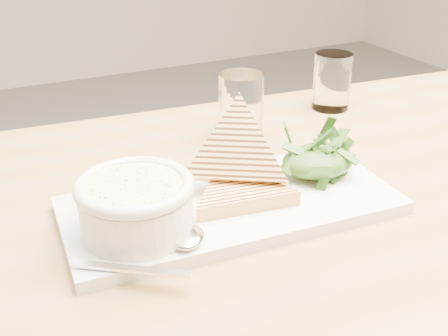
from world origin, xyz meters
name	(u,v)px	position (x,y,z in m)	size (l,w,h in m)	color
table_top	(311,208)	(-0.15, -0.07, 0.75)	(1.12, 0.75, 0.04)	olive
table_leg_br	(400,235)	(0.36, 0.25, 0.36)	(0.06, 0.06, 0.73)	olive
platter	(231,205)	(-0.26, -0.06, 0.77)	(0.41, 0.18, 0.02)	silver
soup_bowl	(136,211)	(-0.38, -0.08, 0.81)	(0.12, 0.12, 0.05)	silver
soup	(134,188)	(-0.38, -0.08, 0.84)	(0.10, 0.10, 0.01)	beige
bowl_rim	(134,186)	(-0.38, -0.08, 0.84)	(0.13, 0.13, 0.01)	silver
sandwich_flat	(239,192)	(-0.25, -0.07, 0.79)	(0.15, 0.15, 0.02)	tan
sandwich_lean	(237,152)	(-0.24, -0.04, 0.83)	(0.15, 0.15, 0.08)	tan
salad_base	(318,161)	(-0.13, -0.05, 0.80)	(0.10, 0.08, 0.04)	black
arugula_pile	(318,155)	(-0.13, -0.05, 0.81)	(0.11, 0.10, 0.05)	#3C6B1E
spoon_bowl	(188,237)	(-0.34, -0.13, 0.79)	(0.04, 0.05, 0.01)	silver
spoon_handle	(131,269)	(-0.41, -0.15, 0.79)	(0.12, 0.01, 0.00)	silver
glass_near	(241,107)	(-0.15, 0.13, 0.82)	(0.07, 0.07, 0.11)	white
glass_far	(332,81)	(0.06, 0.18, 0.82)	(0.07, 0.07, 0.10)	white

